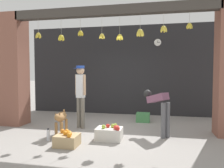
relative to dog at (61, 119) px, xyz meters
The scene contains 12 objects.
ground_plane 1.30m from the dog, 25.87° to the left, with size 60.00×60.00×0.00m, color gray.
shop_back_wall 3.52m from the dog, 70.56° to the left, with size 7.29×0.12×3.28m, color #232326.
shop_pillar_left 2.40m from the dog, 156.24° to the left, with size 0.70×0.60×3.28m, color brown.
storefront_awning 2.98m from the dog, 30.54° to the left, with size 5.39×0.30×0.89m.
dog is the anchor object (origin of this frame).
shopkeeper 1.03m from the dog, 74.02° to the left, with size 0.33×0.31×1.75m.
worker_stooping 2.44m from the dog, 12.56° to the left, with size 0.66×0.72×1.11m.
fruit_crate_oranges 0.86m from the dog, 56.17° to the right, with size 0.48×0.43×0.33m.
fruit_crate_apples 1.28m from the dog, ahead, with size 0.60×0.43×0.37m.
produce_box_green 2.72m from the dog, 45.57° to the left, with size 0.42×0.34×0.28m, color #42844C.
water_bottle 0.53m from the dog, 106.57° to the right, with size 0.07×0.07×0.28m.
wall_clock 4.42m from the dog, 52.65° to the left, with size 0.26×0.03×0.26m.
Camera 1 is at (1.22, -5.50, 1.58)m, focal length 35.00 mm.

